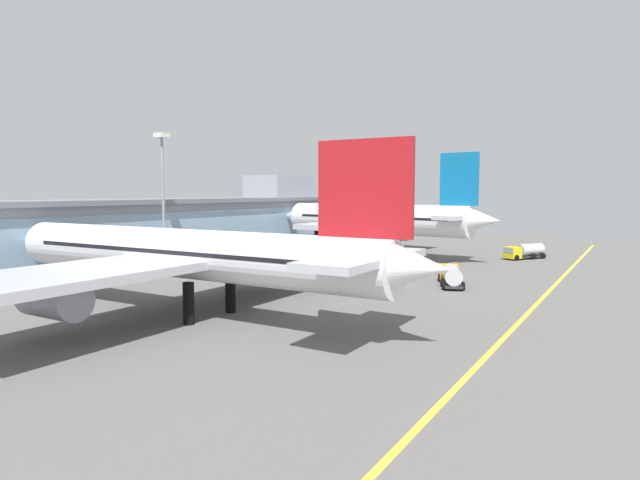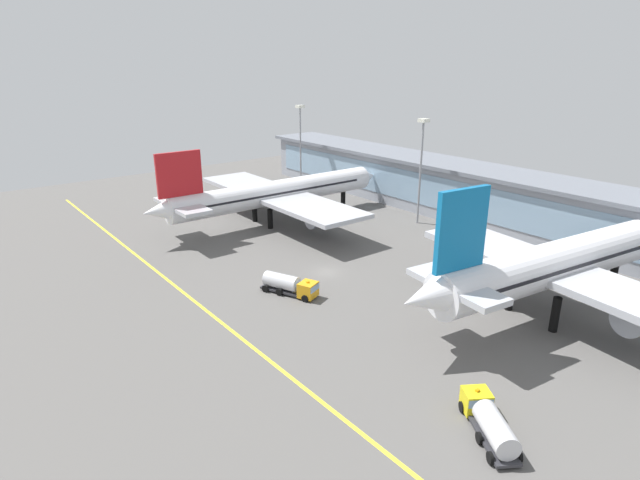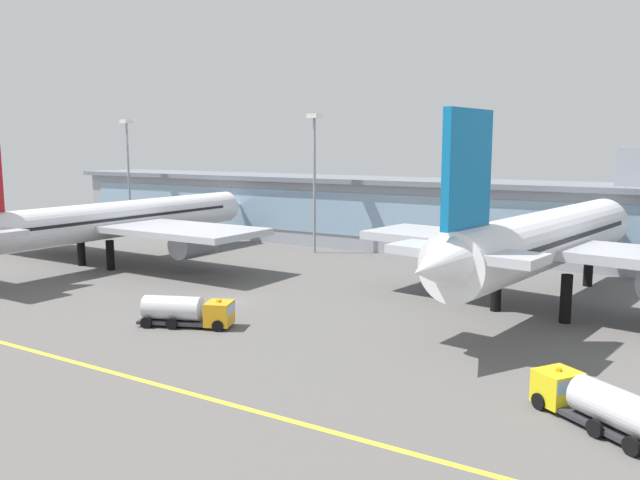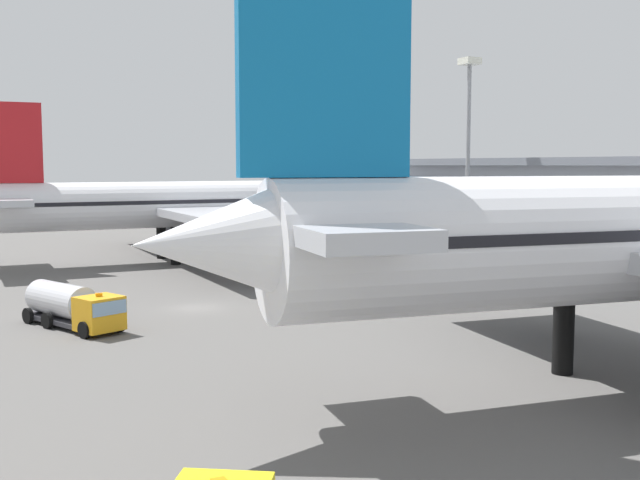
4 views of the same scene
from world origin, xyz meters
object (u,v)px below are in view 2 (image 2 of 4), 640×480
fuel_tanker_truck (291,285)px  apron_light_mast_centre (300,134)px  apron_light_mast_west (421,155)px  airliner_near_right (551,265)px  airliner_near_left (275,193)px  baggage_tug_near (488,419)px

fuel_tanker_truck → apron_light_mast_centre: bearing=119.9°
fuel_tanker_truck → apron_light_mast_west: (-12.57, 42.13, 13.05)m
airliner_near_right → apron_light_mast_west: 44.25m
airliner_near_left → apron_light_mast_west: bearing=-38.8°
airliner_near_right → apron_light_mast_west: bearing=72.7°
baggage_tug_near → fuel_tanker_truck: bearing=28.0°
fuel_tanker_truck → apron_light_mast_centre: apron_light_mast_centre is taller
apron_light_mast_west → apron_light_mast_centre: 42.35m
airliner_near_right → baggage_tug_near: 28.97m
airliner_near_right → baggage_tug_near: airliner_near_right is taller
fuel_tanker_truck → baggage_tug_near: (36.42, -3.10, 0.00)m
baggage_tug_near → airliner_near_left: bearing=15.3°
baggage_tug_near → apron_light_mast_west: 67.94m
airliner_near_left → baggage_tug_near: (68.43, -21.65, -4.81)m
airliner_near_left → fuel_tanker_truck: airliner_near_left is taller
airliner_near_left → apron_light_mast_centre: size_ratio=2.61×
apron_light_mast_west → fuel_tanker_truck: bearing=-73.4°
airliner_near_left → fuel_tanker_truck: (32.01, -18.54, -4.81)m
baggage_tug_near → apron_light_mast_centre: size_ratio=0.41×
airliner_near_right → fuel_tanker_truck: 36.36m
airliner_near_left → apron_light_mast_centre: (-22.91, 23.55, 8.21)m
airliner_near_left → apron_light_mast_centre: bearing=44.8°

